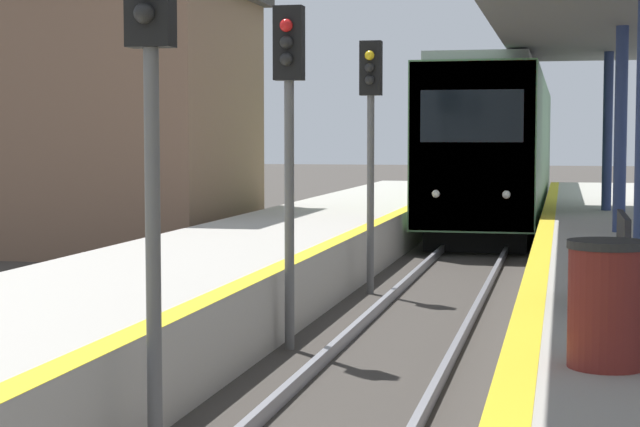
# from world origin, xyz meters

# --- Properties ---
(train) EXTENTS (2.77, 22.37, 4.55)m
(train) POSITION_xyz_m (0.00, 33.37, 2.31)
(train) COLOR black
(train) RESTS_ON ground
(signal_near) EXTENTS (0.36, 0.31, 4.23)m
(signal_near) POSITION_xyz_m (-1.17, 6.80, 2.97)
(signal_near) COLOR #595959
(signal_near) RESTS_ON ground
(signal_mid) EXTENTS (0.36, 0.31, 4.23)m
(signal_mid) POSITION_xyz_m (-1.33, 11.68, 2.97)
(signal_mid) COLOR #595959
(signal_mid) RESTS_ON ground
(signal_far) EXTENTS (0.36, 0.31, 4.23)m
(signal_far) POSITION_xyz_m (-1.19, 16.56, 2.97)
(signal_far) COLOR #595959
(signal_far) RESTS_ON ground
(trash_bin) EXTENTS (0.59, 0.59, 0.94)m
(trash_bin) POSITION_xyz_m (2.28, 7.01, 1.42)
(trash_bin) COLOR maroon
(trash_bin) RESTS_ON platform_right
(bench) EXTENTS (0.44, 1.55, 0.92)m
(bench) POSITION_xyz_m (2.43, 10.05, 1.43)
(bench) COLOR #28282D
(bench) RESTS_ON platform_right
(station_building) EXTENTS (10.47, 5.88, 6.19)m
(station_building) POSITION_xyz_m (-10.44, 22.30, 3.11)
(station_building) COLOR brown
(station_building) RESTS_ON ground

